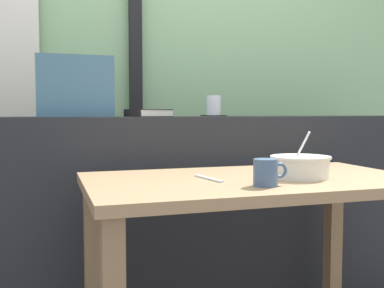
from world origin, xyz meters
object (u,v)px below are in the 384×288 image
Objects in this scene: coaster_square at (213,116)px; closed_book at (148,113)px; ceramic_mug at (266,172)px; fork_utensil at (208,178)px; soup_bowl at (300,167)px; throw_pillow at (75,87)px; juice_glass at (214,106)px; breakfast_table at (252,208)px.

coaster_square is 0.35m from closed_book.
coaster_square reaches higher than ceramic_mug.
fork_utensil is at bearing -111.79° from coaster_square.
coaster_square is 0.71m from soup_bowl.
ceramic_mug is at bearing -55.62° from throw_pillow.
closed_book is at bearing 106.16° from ceramic_mug.
juice_glass is at bearing 0.00° from coaster_square.
breakfast_table is at bearing -46.00° from throw_pillow.
closed_book is at bearing 88.81° from fork_utensil.
coaster_square is (0.09, 0.63, 0.32)m from breakfast_table.
closed_book is (-0.34, -0.08, 0.01)m from coaster_square.
coaster_square is at bearing 0.00° from juice_glass.
throw_pillow is 1.52× the size of soup_bowl.
fork_utensil is at bearing -80.69° from closed_book.
soup_bowl reaches higher than breakfast_table.
ceramic_mug is at bearing -98.86° from juice_glass.
ceramic_mug is (0.53, -0.77, -0.30)m from throw_pillow.
coaster_square is 0.59× the size of fork_utensil.
closed_book reaches higher than ceramic_mug.
throw_pillow is 1.88× the size of fork_utensil.
breakfast_table is 5.48× the size of closed_book.
closed_book is 0.66× the size of throw_pillow.
soup_bowl is (0.07, -0.68, -0.17)m from coaster_square.
throw_pillow is 1.01m from soup_bowl.
juice_glass is 0.85m from ceramic_mug.
throw_pillow is at bearing 173.25° from closed_book.
ceramic_mug is at bearing -67.35° from fork_utensil.
coaster_square is 0.48× the size of soup_bowl.
throw_pillow reaches higher than coaster_square.
closed_book is at bearing -6.75° from throw_pillow.
throw_pillow is 0.78m from fork_utensil.
throw_pillow is at bearing 138.38° from soup_bowl.
throw_pillow is at bearing 124.38° from ceramic_mug.
soup_bowl is (0.16, -0.06, 0.14)m from breakfast_table.
closed_book is at bearing 124.03° from soup_bowl.
juice_glass reaches higher than soup_bowl.
juice_glass is at bearing 82.16° from breakfast_table.
soup_bowl is (0.72, -0.64, -0.30)m from throw_pillow.
soup_bowl is at bearing -19.62° from breakfast_table.
coaster_square is at bearing 82.16° from breakfast_table.
coaster_square is at bearing 57.70° from fork_utensil.
coaster_square is 0.05m from juice_glass.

